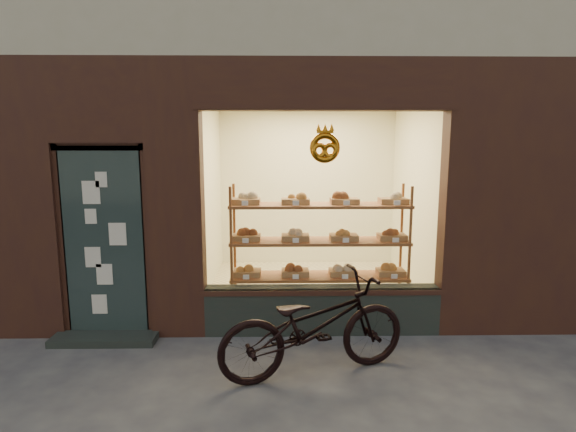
{
  "coord_description": "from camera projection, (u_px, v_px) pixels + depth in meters",
  "views": [
    {
      "loc": [
        -0.03,
        -2.87,
        2.19
      ],
      "look_at": [
        0.05,
        2.0,
        1.41
      ],
      "focal_mm": 28.0,
      "sensor_mm": 36.0,
      "label": 1
    }
  ],
  "objects": [
    {
      "name": "display_shelf",
      "position": [
        319.0,
        252.0,
        5.57
      ],
      "size": [
        2.2,
        0.45,
        1.7
      ],
      "color": "brown",
      "rests_on": "ground"
    },
    {
      "name": "bicycle",
      "position": [
        314.0,
        326.0,
        4.25
      ],
      "size": [
        1.97,
        1.17,
        0.98
      ],
      "primitive_type": "imported",
      "rotation": [
        0.0,
        0.0,
        1.87
      ],
      "color": "black",
      "rests_on": "ground"
    }
  ]
}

